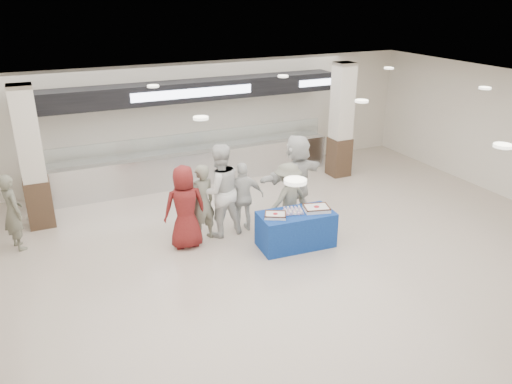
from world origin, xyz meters
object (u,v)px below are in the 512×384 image
chef_short (243,197)px  soldier_bg (13,212)px  cupcake_tray (293,211)px  civilian_white (297,177)px  display_table (296,229)px  chef_tall (220,190)px  sheet_cake_left (275,215)px  civilian_maroon (185,207)px  soldier_b (288,198)px  sheet_cake_right (316,208)px  soldier_a (202,203)px

chef_short → soldier_bg: (-4.59, 1.19, 0.02)m
cupcake_tray → civilian_white: size_ratio=0.23×
cupcake_tray → chef_short: 1.27m
display_table → chef_tall: (-1.23, 1.17, 0.65)m
display_table → chef_tall: 1.82m
civilian_white → sheet_cake_left: bearing=29.8°
cupcake_tray → civilian_maroon: bearing=156.6°
display_table → soldier_bg: size_ratio=0.95×
display_table → cupcake_tray: (-0.04, 0.05, 0.41)m
chef_tall → sheet_cake_left: bearing=119.7°
civilian_white → soldier_bg: bearing=-27.2°
display_table → chef_short: size_ratio=0.98×
chef_tall → soldier_b: 1.49m
chef_tall → soldier_bg: size_ratio=1.26×
cupcake_tray → chef_short: (-0.65, 1.09, 0.01)m
chef_short → civilian_white: civilian_white is taller
sheet_cake_right → cupcake_tray: size_ratio=1.30×
sheet_cake_right → sheet_cake_left: bearing=175.6°
chef_short → sheet_cake_left: bearing=108.5°
cupcake_tray → soldier_a: size_ratio=0.27×
sheet_cake_left → chef_tall: bearing=122.7°
civilian_maroon → cupcake_tray: bearing=162.2°
chef_tall → civilian_white: 1.91m
soldier_a → soldier_bg: 3.83m
sheet_cake_left → civilian_maroon: bearing=149.8°
display_table → soldier_b: (0.15, 0.66, 0.42)m
soldier_b → soldier_bg: soldier_bg is taller
sheet_cake_right → soldier_b: 0.78m
soldier_bg → chef_tall: bearing=-126.5°
civilian_maroon → soldier_b: civilian_maroon is taller
chef_tall → chef_short: bearing=174.1°
display_table → soldier_bg: soldier_bg is taller
sheet_cake_left → soldier_bg: 5.33m
sheet_cake_right → chef_tall: chef_tall is taller
display_table → soldier_b: 0.79m
civilian_maroon → soldier_a: (0.41, 0.15, -0.04)m
display_table → soldier_b: size_ratio=0.97×
sheet_cake_left → sheet_cake_right: (0.92, -0.07, 0.01)m
soldier_a → sheet_cake_right: bearing=137.3°
civilian_white → cupcake_tray: bearing=41.7°
cupcake_tray → civilian_maroon: (-2.03, 0.88, 0.10)m
cupcake_tray → chef_tall: (-1.19, 1.12, 0.24)m
display_table → soldier_a: (-1.67, 1.09, 0.47)m
chef_tall → civilian_white: chef_tall is taller
cupcake_tray → soldier_b: soldier_b is taller
sheet_cake_left → soldier_a: bearing=137.5°
civilian_white → display_table: bearing=44.4°
display_table → cupcake_tray: cupcake_tray is taller
cupcake_tray → soldier_bg: size_ratio=0.28×
soldier_b → civilian_maroon: bearing=-22.4°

